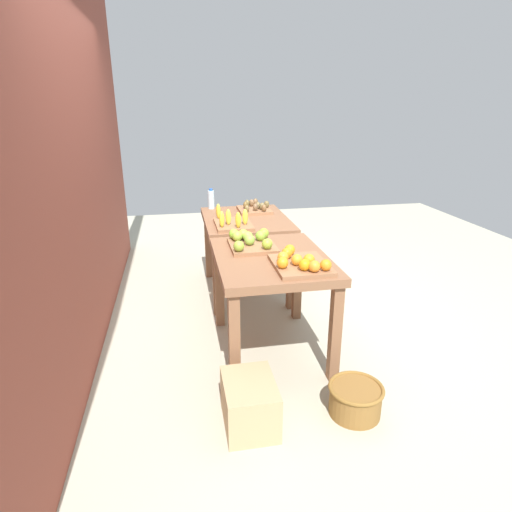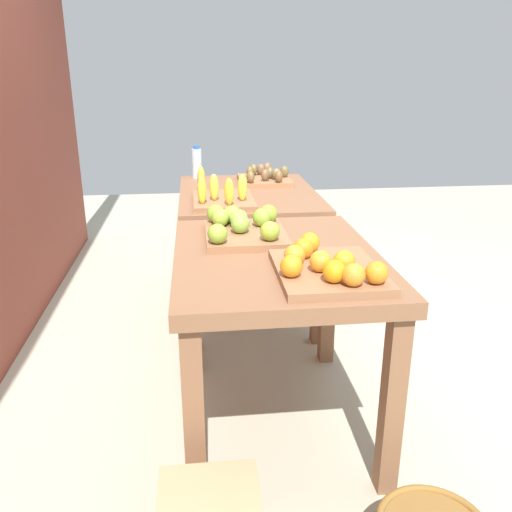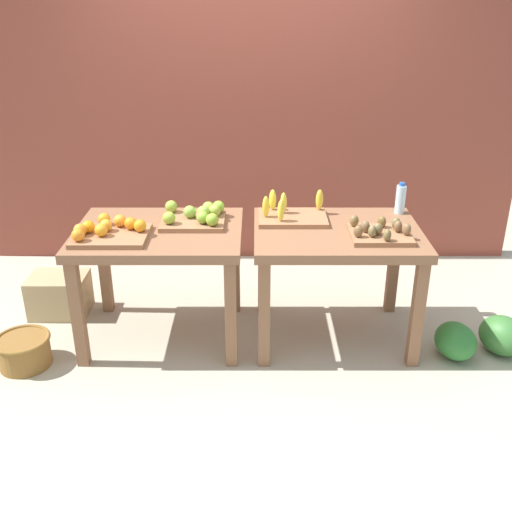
# 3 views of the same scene
# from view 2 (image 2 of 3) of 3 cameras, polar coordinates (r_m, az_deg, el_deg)

# --- Properties ---
(ground_plane) EXTENTS (8.00, 8.00, 0.00)m
(ground_plane) POSITION_cam_2_polar(r_m,az_deg,el_deg) (2.92, 0.32, -10.40)
(ground_plane) COLOR #ACAA94
(display_table_left) EXTENTS (1.04, 0.80, 0.77)m
(display_table_left) POSITION_cam_2_polar(r_m,az_deg,el_deg) (2.13, 2.14, -2.56)
(display_table_left) COLOR brown
(display_table_left) RESTS_ON ground_plane
(display_table_right) EXTENTS (1.04, 0.80, 0.77)m
(display_table_right) POSITION_cam_2_polar(r_m,az_deg,el_deg) (3.19, -0.87, 4.95)
(display_table_right) COLOR brown
(display_table_right) RESTS_ON ground_plane
(orange_bin) EXTENTS (0.44, 0.37, 0.11)m
(orange_bin) POSITION_cam_2_polar(r_m,az_deg,el_deg) (1.85, 7.55, -1.15)
(orange_bin) COLOR #946543
(orange_bin) RESTS_ON display_table_left
(apple_bin) EXTENTS (0.41, 0.34, 0.11)m
(apple_bin) POSITION_cam_2_polar(r_m,az_deg,el_deg) (2.28, -1.42, 3.14)
(apple_bin) COLOR #946543
(apple_bin) RESTS_ON display_table_left
(banana_crate) EXTENTS (0.44, 0.32, 0.17)m
(banana_crate) POSITION_cam_2_polar(r_m,az_deg,el_deg) (2.86, -3.67, 6.34)
(banana_crate) COLOR #946543
(banana_crate) RESTS_ON display_table_right
(kiwi_bin) EXTENTS (0.36, 0.32, 0.10)m
(kiwi_bin) POSITION_cam_2_polar(r_m,az_deg,el_deg) (3.40, 0.95, 8.40)
(kiwi_bin) COLOR #946543
(kiwi_bin) RESTS_ON display_table_right
(water_bottle) EXTENTS (0.07, 0.07, 0.21)m
(water_bottle) POSITION_cam_2_polar(r_m,az_deg,el_deg) (3.57, -6.36, 9.87)
(water_bottle) COLOR silver
(water_bottle) RESTS_ON display_table_right
(watermelon_pile) EXTENTS (0.67, 0.43, 0.25)m
(watermelon_pile) POSITION_cam_2_polar(r_m,az_deg,el_deg) (4.24, 1.13, 1.18)
(watermelon_pile) COLOR #387132
(watermelon_pile) RESTS_ON ground_plane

